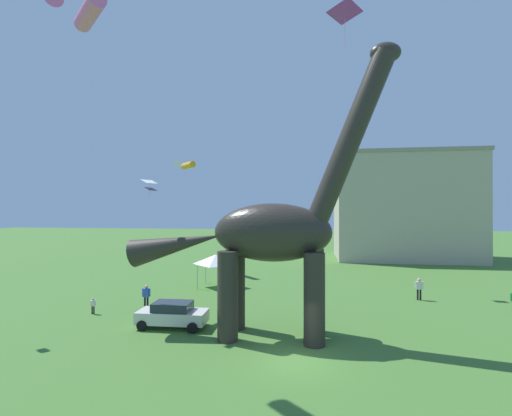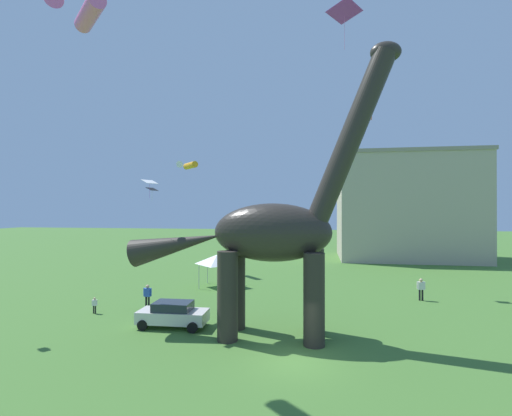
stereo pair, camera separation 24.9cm
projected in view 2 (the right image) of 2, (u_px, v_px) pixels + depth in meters
ground_plane at (293, 361)px, 17.88m from camera, size 240.00×240.00×0.00m
dinosaur_sculpture at (271, 232)px, 21.43m from camera, size 15.64×3.31×16.35m
parked_sedan_left at (173, 314)px, 23.10m from camera, size 4.25×2.02×1.55m
person_vendor_side at (95, 304)px, 26.13m from camera, size 0.42×0.18×1.11m
person_far_spectator at (148, 294)px, 27.60m from camera, size 0.64×0.28×1.71m
person_strolling_adult at (421, 287)px, 29.88m from camera, size 0.65×0.29×1.74m
festival_canopy_tent at (217, 259)px, 35.34m from camera, size 3.15×3.15×3.00m
kite_near_low at (150, 182)px, 22.99m from camera, size 0.94×1.04×1.12m
kite_near_high at (188, 165)px, 43.99m from camera, size 2.80×2.75×0.79m
kite_mid_center at (344, 11)px, 19.18m from camera, size 1.97×2.11×2.14m
kite_mid_left at (152, 189)px, 26.73m from camera, size 0.77×0.91×1.01m
kite_apex at (367, 118)px, 34.52m from camera, size 1.00×0.77×1.20m
kite_trailing at (82, 11)px, 18.29m from camera, size 3.07×3.09×0.88m
background_building_block at (406, 206)px, 55.59m from camera, size 19.67×12.87×15.43m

